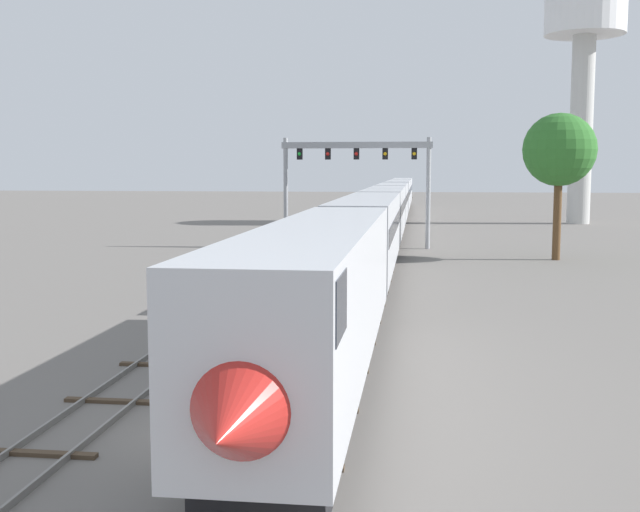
% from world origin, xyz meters
% --- Properties ---
extents(ground_plane, '(400.00, 400.00, 0.00)m').
position_xyz_m(ground_plane, '(0.00, 0.00, 0.00)').
color(ground_plane, slate).
extents(track_main, '(2.60, 200.00, 0.16)m').
position_xyz_m(track_main, '(2.00, 60.00, 0.07)').
color(track_main, slate).
rests_on(track_main, ground).
extents(track_near, '(2.60, 160.00, 0.16)m').
position_xyz_m(track_near, '(-3.50, 40.00, 0.07)').
color(track_near, slate).
rests_on(track_near, ground).
extents(passenger_train, '(3.04, 127.56, 4.80)m').
position_xyz_m(passenger_train, '(2.00, 57.52, 2.61)').
color(passenger_train, silver).
rests_on(passenger_train, ground).
extents(signal_gantry, '(12.10, 0.49, 8.87)m').
position_xyz_m(signal_gantry, '(-0.25, 44.90, 6.48)').
color(signal_gantry, '#999BA0').
rests_on(signal_gantry, ground).
extents(water_tower, '(9.24, 9.24, 26.91)m').
position_xyz_m(water_tower, '(23.26, 76.42, 20.92)').
color(water_tower, beige).
rests_on(water_tower, ground).
extents(trackside_tree_left, '(5.06, 5.06, 10.23)m').
position_xyz_m(trackside_tree_left, '(14.40, 38.33, 7.63)').
color(trackside_tree_left, brown).
rests_on(trackside_tree_left, ground).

